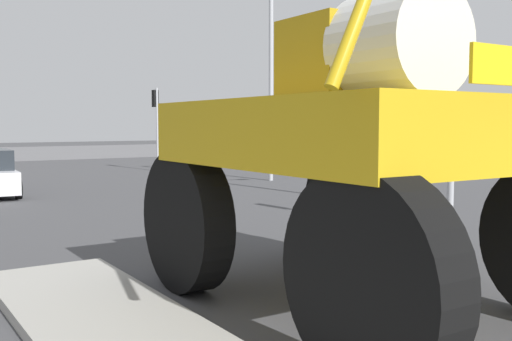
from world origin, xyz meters
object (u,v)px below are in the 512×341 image
at_px(oversize_sprayer, 360,152).
at_px(traffic_signal_near_right, 383,119).
at_px(traffic_signal_far_left, 156,111).
at_px(streetlight_far_right, 274,70).
at_px(streetlight_near_right, 458,35).

relative_size(oversize_sprayer, traffic_signal_near_right, 1.67).
distance_m(traffic_signal_far_left, streetlight_far_right, 7.77).
height_order(traffic_signal_far_left, streetlight_near_right, streetlight_near_right).
bearing_deg(streetlight_near_right, traffic_signal_far_left, 93.19).
distance_m(oversize_sprayer, traffic_signal_near_right, 6.54).
xyz_separation_m(oversize_sprayer, streetlight_far_right, (8.95, 14.67, 2.57)).
bearing_deg(oversize_sprayer, traffic_signal_near_right, -47.11).
xyz_separation_m(streetlight_near_right, streetlight_far_right, (1.10, 9.93, -0.11)).
distance_m(oversize_sprayer, traffic_signal_far_left, 23.07).
bearing_deg(oversize_sprayer, streetlight_far_right, -30.80).
distance_m(oversize_sprayer, streetlight_near_right, 9.55).
xyz_separation_m(oversize_sprayer, traffic_signal_far_left, (6.89, 22.00, 1.02)).
distance_m(traffic_signal_near_right, streetlight_far_right, 11.27).
distance_m(streetlight_near_right, streetlight_far_right, 9.99).
xyz_separation_m(oversize_sprayer, traffic_signal_near_right, (4.82, 4.39, 0.47)).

